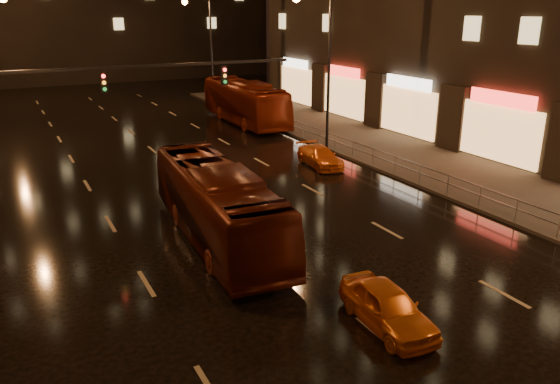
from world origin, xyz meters
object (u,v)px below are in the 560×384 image
Objects in this scene: bus_red at (217,204)px; bus_curb at (245,102)px; taxi_far at (320,157)px; taxi_near at (387,307)px.

bus_red is 23.47m from bus_curb.
bus_red is 11.71m from taxi_far.
taxi_far is (9.15, 7.25, -0.93)m from bus_red.
taxi_near reaches higher than taxi_far.
taxi_far is at bearing 69.20° from taxi_near.
taxi_near is 0.93× the size of taxi_far.
bus_curb reaches higher than bus_red.
taxi_far is at bearing -93.75° from bus_curb.
bus_curb is (10.50, 20.99, 0.17)m from bus_red.
bus_curb reaches higher than taxi_near.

